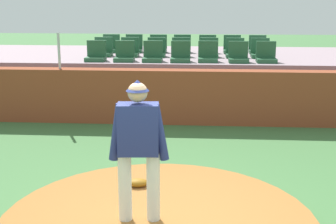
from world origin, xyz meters
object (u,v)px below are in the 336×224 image
(stadium_chair_7, at_px, (103,50))
(stadium_chair_12, at_px, (235,51))
(stadium_chair_2, at_px, (153,55))
(stadium_chair_17, at_px, (182,47))
(stadium_chair_8, at_px, (130,50))
(stadium_chair_16, at_px, (158,47))
(fielding_glove, at_px, (138,183))
(stadium_chair_11, at_px, (209,51))
(stadium_chair_18, at_px, (208,47))
(stadium_chair_0, at_px, (96,54))
(stadium_chair_6, at_px, (266,56))
(pitcher, at_px, (138,141))
(stadium_chair_9, at_px, (156,51))
(stadium_chair_13, at_px, (260,52))
(stadium_chair_1, at_px, (125,55))
(stadium_chair_10, at_px, (181,51))
(stadium_chair_14, at_px, (111,47))
(stadium_chair_4, at_px, (208,55))
(stadium_chair_15, at_px, (134,47))
(stadium_chair_3, at_px, (181,55))
(stadium_chair_5, at_px, (238,56))
(stadium_chair_20, at_px, (258,48))
(stadium_chair_19, at_px, (232,48))

(stadium_chair_7, height_order, stadium_chair_12, same)
(stadium_chair_2, relative_size, stadium_chair_17, 1.00)
(stadium_chair_8, distance_m, stadium_chair_16, 1.14)
(fielding_glove, relative_size, stadium_chair_11, 0.60)
(stadium_chair_8, height_order, stadium_chair_18, same)
(stadium_chair_0, relative_size, stadium_chair_6, 1.00)
(pitcher, height_order, stadium_chair_9, pitcher)
(stadium_chair_13, bearing_deg, stadium_chair_1, 14.72)
(stadium_chair_10, xyz_separation_m, stadium_chair_11, (0.75, -0.01, 0.00))
(stadium_chair_13, bearing_deg, stadium_chair_14, -12.57)
(stadium_chair_4, height_order, stadium_chair_15, same)
(stadium_chair_8, distance_m, stadium_chair_13, 3.47)
(stadium_chair_9, bearing_deg, stadium_chair_16, -88.08)
(stadium_chair_3, distance_m, stadium_chair_5, 1.42)
(stadium_chair_20, bearing_deg, fielding_glove, 70.81)
(stadium_chair_8, xyz_separation_m, stadium_chair_9, (0.72, 0.00, 0.00))
(pitcher, distance_m, stadium_chair_4, 6.46)
(stadium_chair_3, height_order, stadium_chair_16, same)
(stadium_chair_15, bearing_deg, stadium_chair_18, 178.69)
(stadium_chair_17, distance_m, stadium_chair_20, 2.13)
(stadium_chair_2, relative_size, stadium_chair_19, 1.00)
(stadium_chair_11, height_order, stadium_chair_12, same)
(stadium_chair_1, relative_size, stadium_chair_17, 1.00)
(stadium_chair_3, distance_m, stadium_chair_4, 0.68)
(stadium_chair_20, bearing_deg, stadium_chair_17, -0.99)
(stadium_chair_7, xyz_separation_m, stadium_chair_8, (0.72, -0.02, 0.00))
(stadium_chair_11, bearing_deg, stadium_chair_12, 178.42)
(stadium_chair_6, relative_size, stadium_chair_18, 1.00)
(stadium_chair_3, height_order, stadium_chair_10, same)
(stadium_chair_6, height_order, stadium_chair_15, same)
(stadium_chair_2, bearing_deg, stadium_chair_1, -0.24)
(fielding_glove, height_order, stadium_chair_10, stadium_chair_10)
(stadium_chair_12, distance_m, stadium_chair_15, 2.98)
(fielding_glove, xyz_separation_m, stadium_chair_2, (-0.30, 5.34, 1.16))
(fielding_glove, distance_m, stadium_chair_1, 5.56)
(stadium_chair_7, height_order, stadium_chair_17, same)
(stadium_chair_3, relative_size, stadium_chair_10, 1.00)
(stadium_chair_12, xyz_separation_m, stadium_chair_17, (-1.43, 0.95, 0.00))
(stadium_chair_1, height_order, stadium_chair_13, same)
(stadium_chair_0, bearing_deg, stadium_chair_20, -156.81)
(stadium_chair_8, xyz_separation_m, stadium_chair_14, (-0.68, 0.92, 0.00))
(stadium_chair_5, relative_size, stadium_chair_8, 1.00)
(stadium_chair_4, distance_m, stadium_chair_13, 1.63)
(pitcher, height_order, stadium_chair_16, pitcher)
(stadium_chair_1, xyz_separation_m, stadium_chair_9, (0.71, 0.91, 0.00))
(stadium_chair_7, distance_m, stadium_chair_19, 3.62)
(stadium_chair_2, xyz_separation_m, stadium_chair_8, (-0.71, 0.91, 0.00))
(stadium_chair_0, xyz_separation_m, stadium_chair_7, (-0.01, 0.93, 0.00))
(stadium_chair_4, relative_size, stadium_chair_12, 1.00)
(stadium_chair_6, relative_size, stadium_chair_9, 1.00)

